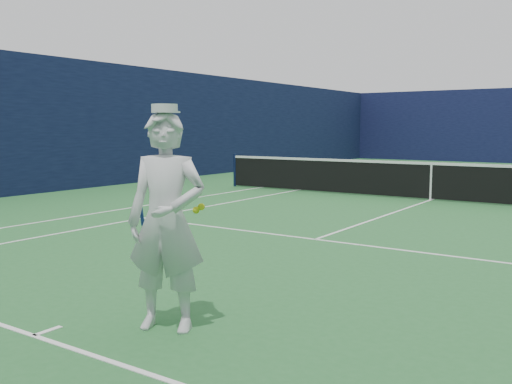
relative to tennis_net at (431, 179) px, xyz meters
The scene contains 5 objects.
ground 0.55m from the tennis_net, ahead, with size 80.00×80.00×0.00m, color #276630.
court_markings 0.55m from the tennis_net, ahead, with size 11.03×23.83×0.01m.
windscreen_fence 1.45m from the tennis_net, ahead, with size 20.12×36.12×4.00m.
tennis_net is the anchor object (origin of this frame).
tennis_player 11.08m from the tennis_net, 85.41° to the right, with size 0.93×0.75×2.13m.
Camera 1 is at (4.54, -14.93, 1.92)m, focal length 40.00 mm.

